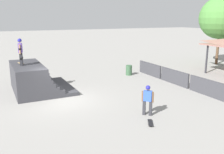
% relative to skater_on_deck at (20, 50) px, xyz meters
% --- Properties ---
extents(ground_plane, '(160.00, 160.00, 0.00)m').
position_rel_skater_on_deck_xyz_m(ground_plane, '(2.51, 1.80, -2.83)').
color(ground_plane, gray).
extents(quarter_pipe_ramp, '(4.51, 3.68, 1.85)m').
position_rel_skater_on_deck_xyz_m(quarter_pipe_ramp, '(-0.16, 0.66, -2.02)').
color(quarter_pipe_ramp, '#38383D').
rests_on(quarter_pipe_ramp, ground).
extents(skater_on_deck, '(0.73, 0.31, 1.70)m').
position_rel_skater_on_deck_xyz_m(skater_on_deck, '(0.00, 0.00, 0.00)').
color(skater_on_deck, '#2D2D33').
rests_on(skater_on_deck, quarter_pipe_ramp).
extents(skateboard_on_deck, '(0.80, 0.32, 0.09)m').
position_rel_skater_on_deck_xyz_m(skateboard_on_deck, '(-0.45, -0.00, -0.92)').
color(skateboard_on_deck, silver).
rests_on(skateboard_on_deck, quarter_pipe_ramp).
extents(bystander_walking, '(0.50, 0.50, 1.56)m').
position_rel_skater_on_deck_xyz_m(bystander_walking, '(6.70, 5.12, -1.91)').
color(bystander_walking, '#2D2D33').
rests_on(bystander_walking, ground).
extents(skateboard_on_ground, '(0.80, 0.58, 0.09)m').
position_rel_skater_on_deck_xyz_m(skateboard_on_ground, '(7.69, 4.63, -2.77)').
color(skateboard_on_ground, silver).
rests_on(skateboard_on_ground, ground).
extents(barrier_fence, '(9.30, 0.12, 1.05)m').
position_rel_skater_on_deck_xyz_m(barrier_fence, '(2.50, 10.34, -2.30)').
color(barrier_fence, '#3D3D42').
rests_on(barrier_fence, ground).
extents(tree_beside_pavilion, '(4.26, 4.26, 6.89)m').
position_rel_skater_on_deck_xyz_m(tree_beside_pavilion, '(-1.86, 19.61, 1.92)').
color(tree_beside_pavilion, brown).
rests_on(tree_beside_pavilion, ground).
extents(trash_bin, '(0.52, 0.52, 0.85)m').
position_rel_skater_on_deck_xyz_m(trash_bin, '(-1.48, 8.76, -2.40)').
color(trash_bin, '#385B3D').
rests_on(trash_bin, ground).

